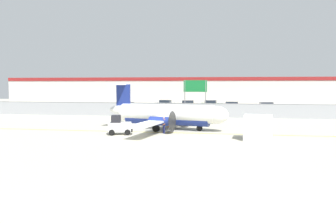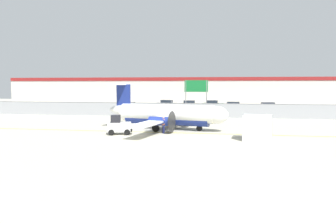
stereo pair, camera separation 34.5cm
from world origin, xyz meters
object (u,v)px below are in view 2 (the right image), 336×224
Objects in this scene: parked_car_4 at (213,104)px; traffic_cone_near_left at (116,124)px; parked_car_1 at (129,107)px; parked_car_2 at (166,104)px; ground_crew_worker at (164,124)px; traffic_cone_near_right at (169,124)px; baggage_tug at (119,126)px; cargo_container at (257,128)px; parked_car_3 at (189,104)px; highway_sign at (196,89)px; commuter_airplane at (168,115)px; parked_car_0 at (104,107)px; parked_car_5 at (233,106)px; parked_car_6 at (268,107)px.

traffic_cone_near_left is at bearing -101.40° from parked_car_4.
parked_car_2 is at bearing 61.82° from parked_car_1.
traffic_cone_near_right is (-0.27, 4.83, -0.64)m from ground_crew_worker.
baggage_tug reaches higher than traffic_cone_near_left.
parked_car_2 is at bearing 119.27° from cargo_container.
parked_car_3 is 0.77× the size of highway_sign.
parked_car_3 is (5.16, 29.18, 0.58)m from traffic_cone_near_left.
commuter_airplane is at bearing -95.68° from highway_sign.
parked_car_2 is at bearing 100.67° from traffic_cone_near_right.
parked_car_0 and parked_car_1 have the same top height.
parked_car_0 is at bearing 20.32° from parked_car_5.
parked_car_4 is at bearing -167.73° from parked_car_3.
baggage_tug is 5.66m from traffic_cone_near_left.
baggage_tug is 27.22m from parked_car_1.
parked_car_5 is 12.29m from highway_sign.
baggage_tug is at bearing -95.76° from parked_car_4.
cargo_container is at bearing -23.44° from traffic_cone_near_left.
parked_car_2 and parked_car_5 have the same top height.
parked_car_5 is 0.79× the size of highway_sign.
parked_car_3 reaches higher than traffic_cone_near_right.
baggage_tug reaches higher than parked_car_5.
baggage_tug is 4.37m from ground_crew_worker.
highway_sign is (1.59, 16.01, 2.54)m from commuter_airplane.
parked_car_4 and parked_car_6 have the same top height.
baggage_tug is 7.35m from traffic_cone_near_right.
cargo_container is at bearing 103.19° from parked_car_3.
cargo_container reaches higher than ground_crew_worker.
parked_car_5 is (3.78, -5.03, 0.00)m from parked_car_4.
traffic_cone_near_left is 21.64m from parked_car_1.
cargo_container is at bearing 97.13° from parked_car_5.
parked_car_6 is (4.91, 31.34, -0.21)m from cargo_container.
ground_crew_worker is 9.14m from cargo_container.
ground_crew_worker and parked_car_3 have the same top height.
parked_car_4 is (7.76, 35.63, 0.04)m from baggage_tug.
ground_crew_worker is 33.05m from parked_car_3.
cargo_container is at bearing 137.80° from parked_car_0.
commuter_airplane is 9.41× the size of ground_crew_worker.
commuter_airplane is 2.38m from traffic_cone_near_right.
parked_car_1 is 0.98× the size of parked_car_6.
parked_car_0 and parked_car_3 have the same top height.
commuter_airplane is 10.33m from cargo_container.
traffic_cone_near_right is 0.15× the size of parked_car_4.
parked_car_2 is 1.03× the size of parked_car_3.
parked_car_6 is at bearing 73.64° from commuter_airplane.
traffic_cone_near_left is 0.15× the size of parked_car_0.
highway_sign reaches higher than parked_car_2.
ground_crew_worker is 27.38m from parked_car_0.
highway_sign is at bearing -124.72° from ground_crew_worker.
parked_car_6 is at bearing 51.38° from traffic_cone_near_left.
parked_car_6 is at bearing 59.75° from traffic_cone_near_right.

